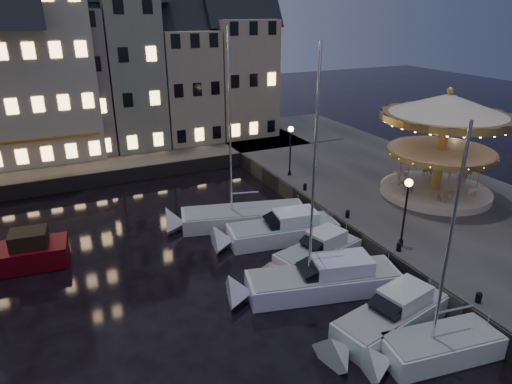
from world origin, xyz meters
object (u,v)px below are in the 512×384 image
bollard_d (305,186)px  motorboat_e (277,231)px  streetlamp_b (406,203)px  bollard_c (348,213)px  bollard_a (479,297)px  red_fishing_boat (7,258)px  motorboat_d (313,256)px  bollard_b (399,246)px  motorboat_f (236,218)px  streetlamp_c (290,144)px  carousel (445,126)px  streetlamp_d (454,147)px  motorboat_c (316,281)px  motorboat_b (387,320)px  motorboat_a (429,349)px

bollard_d → motorboat_e: size_ratio=0.07×
streetlamp_b → bollard_c: bearing=97.6°
bollard_a → red_fishing_boat: (-20.65, 15.52, -0.91)m
streetlamp_b → motorboat_d: bearing=156.4°
bollard_b → red_fishing_boat: (-20.65, 10.02, -0.91)m
red_fishing_boat → motorboat_f: bearing=-1.4°
streetlamp_c → motorboat_e: bearing=-124.2°
bollard_c → streetlamp_c: bearing=86.2°
motorboat_d → streetlamp_b: bearing=-23.6°
streetlamp_b → carousel: (7.79, 5.07, 2.56)m
bollard_c → bollard_d: bearing=90.0°
streetlamp_d → red_fishing_boat: bearing=175.6°
streetlamp_b → streetlamp_d: 13.29m
bollard_d → motorboat_d: bearing=-117.8°
streetlamp_b → motorboat_c: 6.94m
motorboat_b → carousel: carousel is taller
streetlamp_d → bollard_a: bearing=-132.5°
streetlamp_d → motorboat_f: (-18.05, 2.17, -3.49)m
motorboat_d → bollard_a: bearing=-62.7°
streetlamp_c → red_fishing_boat: size_ratio=0.58×
motorboat_b → motorboat_d: 6.66m
bollard_d → motorboat_d: motorboat_d is taller
bollard_a → streetlamp_c: bearing=88.2°
motorboat_a → bollard_b: bearing=59.3°
bollard_b → streetlamp_b: bearing=39.8°
red_fishing_boat → carousel: 29.96m
motorboat_a → motorboat_c: 6.72m
motorboat_e → carousel: size_ratio=0.91×
motorboat_e → bollard_d: bearing=42.0°
bollard_d → carousel: 10.93m
streetlamp_c → motorboat_e: size_ratio=0.50×
bollard_c → motorboat_a: size_ratio=0.05×
streetlamp_d → motorboat_a: motorboat_a is taller
streetlamp_c → motorboat_e: (-5.21, -7.66, -3.37)m
motorboat_c → red_fishing_boat: (-15.17, 9.87, 0.01)m
motorboat_b → streetlamp_c: bearing=75.1°
motorboat_d → motorboat_f: (-1.98, 7.09, -0.11)m
bollard_c → streetlamp_b: bearing=-82.4°
bollard_b → motorboat_e: size_ratio=0.07×
streetlamp_c → carousel: (7.79, -8.43, 2.56)m
motorboat_a → carousel: bearing=44.4°
motorboat_d → motorboat_c: bearing=-118.3°
streetlamp_c → motorboat_c: bearing=-113.7°
motorboat_b → motorboat_d: size_ratio=1.13×
bollard_c → red_fishing_boat: 21.27m
streetlamp_c → motorboat_b: bearing=-104.9°
motorboat_a → carousel: motorboat_a is taller
bollard_c → motorboat_f: (-6.15, 4.67, -1.07)m
streetlamp_c → bollard_b: (-0.60, -14.00, -2.41)m
streetlamp_c → bollard_d: 4.29m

